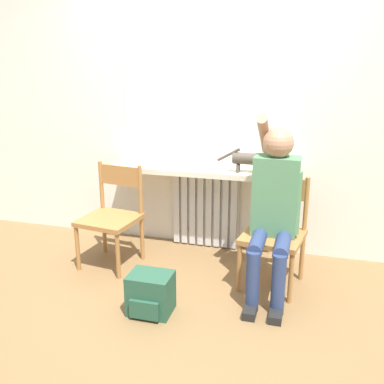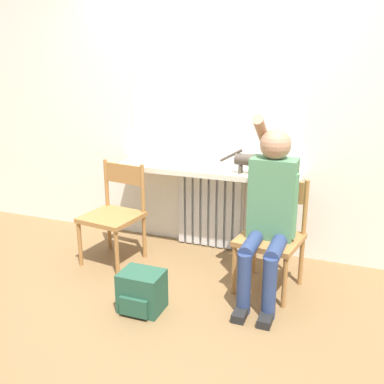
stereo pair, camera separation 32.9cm
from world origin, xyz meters
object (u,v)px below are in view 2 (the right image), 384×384
object	(u,v)px
person	(270,206)
backpack	(142,292)
chair_right	(272,234)
chair_left	(114,212)
cat	(258,160)

from	to	relation	value
person	backpack	size ratio (longest dim) A/B	4.50
chair_right	backpack	size ratio (longest dim) A/B	2.86
person	chair_left	bearing A→B (deg)	175.71
person	cat	size ratio (longest dim) A/B	2.55
person	backpack	bearing A→B (deg)	-144.09
person	cat	bearing A→B (deg)	112.74
person	backpack	distance (m)	1.12
cat	backpack	size ratio (longest dim) A/B	1.76
chair_left	cat	size ratio (longest dim) A/B	1.62
chair_right	chair_left	bearing A→B (deg)	-170.87
chair_right	person	xyz separation A→B (m)	(-0.01, -0.10, 0.26)
cat	chair_left	bearing A→B (deg)	-160.65
chair_right	person	bearing A→B (deg)	-84.25
chair_left	person	distance (m)	1.41
chair_right	backpack	distance (m)	1.08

